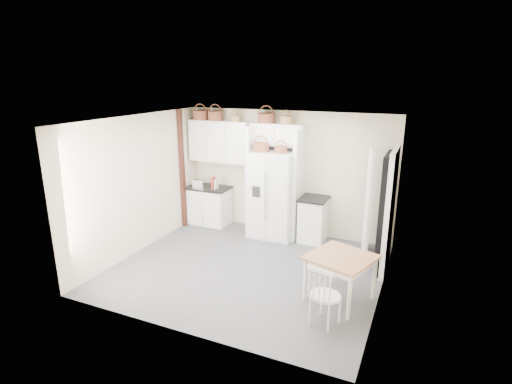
% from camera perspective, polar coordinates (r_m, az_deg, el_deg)
% --- Properties ---
extents(floor, '(4.50, 4.50, 0.00)m').
position_cam_1_polar(floor, '(7.18, -1.24, -10.87)').
color(floor, '#36373E').
rests_on(floor, ground).
extents(ceiling, '(4.50, 4.50, 0.00)m').
position_cam_1_polar(ceiling, '(6.43, -1.38, 10.24)').
color(ceiling, white).
rests_on(ceiling, wall_back).
extents(wall_back, '(4.50, 0.00, 4.50)m').
position_cam_1_polar(wall_back, '(8.48, 4.45, 2.74)').
color(wall_back, beige).
rests_on(wall_back, floor).
extents(wall_left, '(0.00, 4.00, 4.00)m').
position_cam_1_polar(wall_left, '(7.88, -16.30, 1.08)').
color(wall_left, beige).
rests_on(wall_left, floor).
extents(wall_right, '(0.00, 4.00, 4.00)m').
position_cam_1_polar(wall_right, '(6.13, 18.15, -3.37)').
color(wall_right, beige).
rests_on(wall_right, floor).
extents(refrigerator, '(0.94, 0.75, 1.81)m').
position_cam_1_polar(refrigerator, '(8.28, 2.51, -0.37)').
color(refrigerator, silver).
rests_on(refrigerator, floor).
extents(base_cab_left, '(0.90, 0.57, 0.83)m').
position_cam_1_polar(base_cab_left, '(9.17, -6.67, -2.01)').
color(base_cab_left, silver).
rests_on(base_cab_left, floor).
extents(base_cab_right, '(0.50, 0.60, 0.88)m').
position_cam_1_polar(base_cab_right, '(8.25, 8.18, -4.00)').
color(base_cab_right, silver).
rests_on(base_cab_right, floor).
extents(dining_table, '(1.09, 1.09, 0.72)m').
position_cam_1_polar(dining_table, '(6.25, 11.90, -11.93)').
color(dining_table, '#965834').
rests_on(dining_table, floor).
extents(windsor_chair, '(0.51, 0.49, 0.85)m').
position_cam_1_polar(windsor_chair, '(5.63, 9.92, -14.39)').
color(windsor_chair, silver).
rests_on(windsor_chair, floor).
extents(counter_left, '(0.94, 0.61, 0.04)m').
position_cam_1_polar(counter_left, '(9.05, -6.76, 0.61)').
color(counter_left, black).
rests_on(counter_left, base_cab_left).
extents(counter_right, '(0.54, 0.64, 0.04)m').
position_cam_1_polar(counter_right, '(8.11, 8.31, -0.95)').
color(counter_right, black).
rests_on(counter_right, base_cab_right).
extents(toaster, '(0.26, 0.19, 0.16)m').
position_cam_1_polar(toaster, '(9.06, -8.25, 1.23)').
color(toaster, silver).
rests_on(toaster, counter_left).
extents(cookbook_red, '(0.06, 0.18, 0.26)m').
position_cam_1_polar(cookbook_red, '(8.86, -6.10, 1.28)').
color(cookbook_red, '#A8271F').
rests_on(cookbook_red, counter_left).
extents(cookbook_cream, '(0.04, 0.15, 0.22)m').
position_cam_1_polar(cookbook_cream, '(8.83, -5.70, 1.12)').
color(cookbook_cream, beige).
rests_on(cookbook_cream, counter_left).
extents(basket_upper_a, '(0.34, 0.34, 0.19)m').
position_cam_1_polar(basket_upper_a, '(8.98, -7.95, 10.82)').
color(basket_upper_a, brown).
rests_on(basket_upper_a, upper_cabinet).
extents(basket_upper_b, '(0.33, 0.33, 0.20)m').
position_cam_1_polar(basket_upper_b, '(8.79, -5.82, 10.79)').
color(basket_upper_b, brown).
rests_on(basket_upper_b, upper_cabinet).
extents(basket_upper_c, '(0.22, 0.22, 0.13)m').
position_cam_1_polar(basket_upper_c, '(8.57, -2.96, 10.48)').
color(basket_upper_c, olive).
rests_on(basket_upper_c, upper_cabinet).
extents(basket_bridge_a, '(0.35, 0.35, 0.20)m').
position_cam_1_polar(basket_bridge_a, '(8.27, 1.47, 10.52)').
color(basket_bridge_a, brown).
rests_on(basket_bridge_a, bridge_cabinet).
extents(basket_bridge_b, '(0.27, 0.27, 0.15)m').
position_cam_1_polar(basket_bridge_b, '(8.12, 4.35, 10.23)').
color(basket_bridge_b, olive).
rests_on(basket_bridge_b, bridge_cabinet).
extents(basket_fridge_a, '(0.33, 0.33, 0.17)m').
position_cam_1_polar(basket_fridge_a, '(8.05, 0.71, 6.43)').
color(basket_fridge_a, brown).
rests_on(basket_fridge_a, refrigerator).
extents(basket_fridge_b, '(0.25, 0.25, 0.14)m').
position_cam_1_polar(basket_fridge_b, '(7.90, 3.56, 6.08)').
color(basket_fridge_b, brown).
rests_on(basket_fridge_b, refrigerator).
extents(upper_cabinet, '(1.40, 0.34, 0.90)m').
position_cam_1_polar(upper_cabinet, '(8.81, -5.15, 7.22)').
color(upper_cabinet, silver).
rests_on(upper_cabinet, wall_back).
extents(bridge_cabinet, '(1.12, 0.34, 0.45)m').
position_cam_1_polar(bridge_cabinet, '(8.22, 3.17, 8.20)').
color(bridge_cabinet, silver).
rests_on(bridge_cabinet, wall_back).
extents(fridge_panel_left, '(0.08, 0.60, 2.30)m').
position_cam_1_polar(fridge_panel_left, '(8.48, -0.46, 1.75)').
color(fridge_panel_left, silver).
rests_on(fridge_panel_left, floor).
extents(fridge_panel_right, '(0.08, 0.60, 2.30)m').
position_cam_1_polar(fridge_panel_right, '(8.13, 6.11, 1.02)').
color(fridge_panel_right, silver).
rests_on(fridge_panel_right, floor).
extents(trim_post, '(0.09, 0.09, 2.60)m').
position_cam_1_polar(trim_post, '(8.89, -10.51, 3.15)').
color(trim_post, '#411B14').
rests_on(trim_post, floor).
extents(doorway_void, '(0.18, 0.85, 2.05)m').
position_cam_1_polar(doorway_void, '(7.17, 18.13, -2.87)').
color(doorway_void, black).
rests_on(doorway_void, floor).
extents(door_slab, '(0.21, 0.79, 2.05)m').
position_cam_1_polar(door_slab, '(7.52, 15.70, -1.77)').
color(door_slab, white).
rests_on(door_slab, floor).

